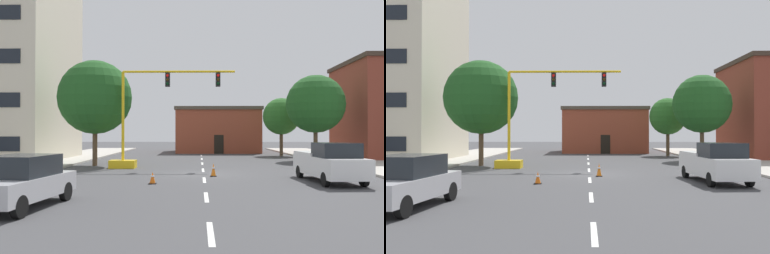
# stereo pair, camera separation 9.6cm
# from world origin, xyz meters

# --- Properties ---
(ground_plane) EXTENTS (160.00, 160.00, 0.00)m
(ground_plane) POSITION_xyz_m (0.00, 0.00, 0.00)
(ground_plane) COLOR #424244
(sidewalk_left) EXTENTS (6.00, 56.00, 0.14)m
(sidewalk_left) POSITION_xyz_m (-12.69, 8.00, 0.07)
(sidewalk_left) COLOR #B2ADA3
(sidewalk_left) RESTS_ON ground_plane
(sidewalk_right) EXTENTS (6.00, 56.00, 0.14)m
(sidewalk_right) POSITION_xyz_m (12.69, 8.00, 0.07)
(sidewalk_right) COLOR #B2ADA3
(sidewalk_right) RESTS_ON ground_plane
(lane_stripe_seg_0) EXTENTS (0.16, 2.40, 0.01)m
(lane_stripe_seg_0) POSITION_xyz_m (0.00, -14.00, 0.00)
(lane_stripe_seg_0) COLOR silver
(lane_stripe_seg_0) RESTS_ON ground_plane
(lane_stripe_seg_1) EXTENTS (0.16, 2.40, 0.01)m
(lane_stripe_seg_1) POSITION_xyz_m (0.00, -8.50, 0.00)
(lane_stripe_seg_1) COLOR silver
(lane_stripe_seg_1) RESTS_ON ground_plane
(lane_stripe_seg_2) EXTENTS (0.16, 2.40, 0.01)m
(lane_stripe_seg_2) POSITION_xyz_m (0.00, -3.00, 0.00)
(lane_stripe_seg_2) COLOR silver
(lane_stripe_seg_2) RESTS_ON ground_plane
(lane_stripe_seg_3) EXTENTS (0.16, 2.40, 0.01)m
(lane_stripe_seg_3) POSITION_xyz_m (0.00, 2.50, 0.00)
(lane_stripe_seg_3) COLOR silver
(lane_stripe_seg_3) RESTS_ON ground_plane
(lane_stripe_seg_4) EXTENTS (0.16, 2.40, 0.01)m
(lane_stripe_seg_4) POSITION_xyz_m (0.00, 8.00, 0.00)
(lane_stripe_seg_4) COLOR silver
(lane_stripe_seg_4) RESTS_ON ground_plane
(lane_stripe_seg_5) EXTENTS (0.16, 2.40, 0.01)m
(lane_stripe_seg_5) POSITION_xyz_m (0.00, 13.50, 0.00)
(lane_stripe_seg_5) COLOR silver
(lane_stripe_seg_5) RESTS_ON ground_plane
(lane_stripe_seg_6) EXTENTS (0.16, 2.40, 0.01)m
(lane_stripe_seg_6) POSITION_xyz_m (0.00, 19.00, 0.00)
(lane_stripe_seg_6) COLOR silver
(lane_stripe_seg_6) RESTS_ON ground_plane
(building_brick_center) EXTENTS (10.41, 9.53, 5.57)m
(building_brick_center) POSITION_xyz_m (2.06, 27.08, 2.79)
(building_brick_center) COLOR brown
(building_brick_center) RESTS_ON ground_plane
(traffic_signal_gantry) EXTENTS (8.73, 1.20, 6.83)m
(traffic_signal_gantry) POSITION_xyz_m (-4.50, 3.92, 2.22)
(traffic_signal_gantry) COLOR yellow
(traffic_signal_gantry) RESTS_ON ground_plane
(tree_left_near) EXTENTS (5.51, 5.51, 7.88)m
(tree_left_near) POSITION_xyz_m (-8.05, 5.80, 5.12)
(tree_left_near) COLOR brown
(tree_left_near) RESTS_ON ground_plane
(tree_right_far) EXTENTS (3.91, 3.91, 6.16)m
(tree_right_far) POSITION_xyz_m (8.51, 18.72, 4.19)
(tree_right_far) COLOR brown
(tree_right_far) RESTS_ON ground_plane
(tree_right_mid) EXTENTS (5.10, 5.10, 7.55)m
(tree_right_mid) POSITION_xyz_m (10.00, 11.35, 4.99)
(tree_right_mid) COLOR brown
(tree_right_mid) RESTS_ON ground_plane
(pickup_truck_white) EXTENTS (2.35, 5.52, 1.99)m
(pickup_truck_white) POSITION_xyz_m (6.28, -3.76, 0.97)
(pickup_truck_white) COLOR white
(pickup_truck_white) RESTS_ON ground_plane
(sedan_silver_near_left) EXTENTS (2.33, 4.68, 1.74)m
(sedan_silver_near_left) POSITION_xyz_m (-6.14, -10.80, 0.89)
(sedan_silver_near_left) COLOR #B7B7BC
(sedan_silver_near_left) RESTS_ON ground_plane
(traffic_cone_roadside_a) EXTENTS (0.36, 0.36, 0.76)m
(traffic_cone_roadside_a) POSITION_xyz_m (0.54, -1.26, 0.37)
(traffic_cone_roadside_a) COLOR black
(traffic_cone_roadside_a) RESTS_ON ground_plane
(traffic_cone_roadside_b) EXTENTS (0.36, 0.36, 0.59)m
(traffic_cone_roadside_b) POSITION_xyz_m (-2.53, -4.61, 0.29)
(traffic_cone_roadside_b) COLOR black
(traffic_cone_roadside_b) RESTS_ON ground_plane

